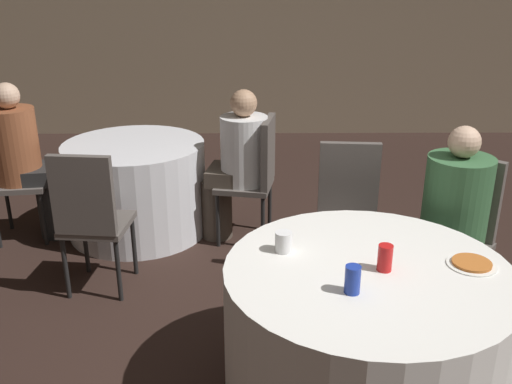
{
  "coord_description": "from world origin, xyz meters",
  "views": [
    {
      "loc": [
        -0.38,
        -2.27,
        1.98
      ],
      "look_at": [
        -0.35,
        0.64,
        0.83
      ],
      "focal_mm": 40.0,
      "sensor_mm": 36.0,
      "label": 1
    }
  ],
  "objects": [
    {
      "name": "table_near",
      "position": [
        0.14,
        -0.04,
        0.36
      ],
      "size": [
        1.31,
        1.31,
        0.73
      ],
      "color": "white",
      "rests_on": "ground_plane"
    },
    {
      "name": "cup_near",
      "position": [
        -0.23,
        0.13,
        0.77
      ],
      "size": [
        0.08,
        0.08,
        0.1
      ],
      "color": "white",
      "rests_on": "table_near"
    },
    {
      "name": "person_white_shirt",
      "position": [
        -0.5,
        1.76,
        0.6
      ],
      "size": [
        0.51,
        0.38,
        1.17
      ],
      "rotation": [
        0.0,
        0.0,
        1.39
      ],
      "color": "#4C4238",
      "rests_on": "ground_plane"
    },
    {
      "name": "chair_near_north",
      "position": [
        0.23,
        1.03,
        0.57
      ],
      "size": [
        0.43,
        0.44,
        0.96
      ],
      "rotation": [
        0.0,
        0.0,
        -3.22
      ],
      "color": "#59514C",
      "rests_on": "ground_plane"
    },
    {
      "name": "chair_near_northeast",
      "position": [
        0.85,
        0.77,
        0.57
      ],
      "size": [
        0.56,
        0.56,
        0.96
      ],
      "rotation": [
        0.0,
        0.0,
        -3.85
      ],
      "color": "#59514C",
      "rests_on": "ground_plane"
    },
    {
      "name": "wall_back",
      "position": [
        0.0,
        4.78,
        1.4
      ],
      "size": [
        16.0,
        0.06,
        2.8
      ],
      "color": "gray",
      "rests_on": "ground_plane"
    },
    {
      "name": "soda_can_blue",
      "position": [
        0.03,
        -0.24,
        0.79
      ],
      "size": [
        0.07,
        0.07,
        0.12
      ],
      "color": "#1E38A5",
      "rests_on": "table_near"
    },
    {
      "name": "pizza_plate_near",
      "position": [
        0.61,
        -0.01,
        0.73
      ],
      "size": [
        0.22,
        0.22,
        0.02
      ],
      "color": "white",
      "rests_on": "table_near"
    },
    {
      "name": "chair_far_west",
      "position": [
        -2.23,
        1.77,
        0.57
      ],
      "size": [
        0.45,
        0.45,
        0.96
      ],
      "rotation": [
        0.0,
        0.0,
        -1.44
      ],
      "color": "#59514C",
      "rests_on": "ground_plane"
    },
    {
      "name": "soda_can_red",
      "position": [
        0.21,
        -0.05,
        0.79
      ],
      "size": [
        0.07,
        0.07,
        0.12
      ],
      "color": "red",
      "rests_on": "table_near"
    },
    {
      "name": "person_green_jacket",
      "position": [
        0.74,
        0.65,
        0.61
      ],
      "size": [
        0.49,
        0.5,
        1.18
      ],
      "rotation": [
        0.0,
        0.0,
        -3.85
      ],
      "color": "black",
      "rests_on": "ground_plane"
    },
    {
      "name": "table_far",
      "position": [
        -1.28,
        1.9,
        0.36
      ],
      "size": [
        1.08,
        1.08,
        0.73
      ],
      "color": "silver",
      "rests_on": "ground_plane"
    },
    {
      "name": "chair_far_east",
      "position": [
        -0.34,
        1.73,
        0.57
      ],
      "size": [
        0.47,
        0.47,
        0.96
      ],
      "rotation": [
        0.0,
        0.0,
        1.39
      ],
      "color": "#59514C",
      "rests_on": "ground_plane"
    },
    {
      "name": "person_floral_shirt",
      "position": [
        -2.07,
        1.8,
        0.62
      ],
      "size": [
        0.51,
        0.37,
        1.21
      ],
      "rotation": [
        0.0,
        0.0,
        -1.44
      ],
      "color": "#282828",
      "rests_on": "ground_plane"
    },
    {
      "name": "chair_far_south",
      "position": [
        -1.37,
        0.94,
        0.57
      ],
      "size": [
        0.44,
        0.44,
        0.96
      ],
      "rotation": [
        0.0,
        0.0,
        -0.1
      ],
      "color": "#59514C",
      "rests_on": "ground_plane"
    }
  ]
}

